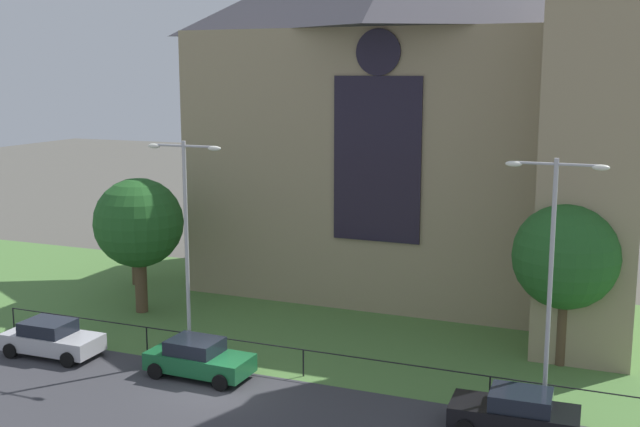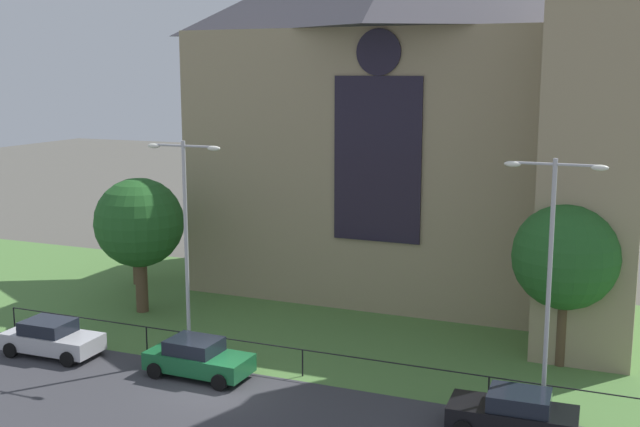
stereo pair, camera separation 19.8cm
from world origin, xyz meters
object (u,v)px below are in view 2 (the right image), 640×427
at_px(church_building, 424,102).
at_px(tree_left_far, 134,212).
at_px(parked_car_green, 198,358).
at_px(parked_car_black, 514,413).
at_px(tree_left_near, 139,223).
at_px(tree_right_near, 566,257).
at_px(streetlamp_near, 186,225).
at_px(streetlamp_far, 550,258).
at_px(parked_car_silver, 52,338).

xyz_separation_m(church_building, tree_left_far, (-15.06, -5.35, -6.14)).
distance_m(parked_car_green, parked_car_black, 12.39).
bearing_deg(parked_car_green, church_building, 75.14).
bearing_deg(church_building, parked_car_green, -106.07).
height_order(tree_left_near, parked_car_black, tree_left_near).
height_order(tree_right_near, tree_left_far, tree_right_near).
distance_m(tree_left_near, streetlamp_near, 7.69).
distance_m(streetlamp_far, parked_car_black, 5.34).
relative_size(tree_left_far, parked_car_black, 1.40).
relative_size(tree_left_near, streetlamp_far, 0.75).
relative_size(tree_right_near, tree_left_near, 1.00).
bearing_deg(church_building, streetlamp_far, -59.72).
relative_size(parked_car_silver, parked_car_black, 0.99).
bearing_deg(parked_car_green, tree_left_far, 135.70).
bearing_deg(streetlamp_near, parked_car_silver, -162.59).
height_order(tree_right_near, parked_car_black, tree_right_near).
distance_m(tree_left_near, parked_car_silver, 7.69).
xyz_separation_m(tree_left_far, tree_left_near, (3.35, -4.27, 0.39)).
height_order(tree_right_near, streetlamp_near, streetlamp_near).
bearing_deg(tree_left_near, parked_car_silver, -89.15).
bearing_deg(streetlamp_near, tree_left_near, 139.74).
xyz_separation_m(tree_right_near, parked_car_green, (-13.12, -6.74, -3.83)).
height_order(parked_car_green, parked_car_black, same).
distance_m(parked_car_silver, parked_car_black, 19.38).
bearing_deg(tree_right_near, tree_left_far, 170.59).
xyz_separation_m(streetlamp_near, parked_car_silver, (-5.69, -1.79, -5.01)).
bearing_deg(parked_car_silver, parked_car_green, 1.33).
bearing_deg(tree_left_far, streetlamp_far, -21.29).
bearing_deg(church_building, streetlamp_near, -112.15).
height_order(church_building, streetlamp_far, church_building).
bearing_deg(tree_left_near, streetlamp_far, -13.66).
xyz_separation_m(parked_car_green, parked_car_black, (12.38, -0.40, 0.00)).
xyz_separation_m(tree_left_near, parked_car_silver, (0.10, -6.69, -3.78)).
height_order(streetlamp_far, parked_car_green, streetlamp_far).
bearing_deg(parked_car_black, church_building, -67.26).
bearing_deg(tree_left_far, parked_car_green, -45.52).
xyz_separation_m(tree_left_far, streetlamp_far, (23.54, -9.17, 1.57)).
bearing_deg(streetlamp_far, tree_right_near, 89.62).
height_order(streetlamp_near, parked_car_silver, streetlamp_near).
xyz_separation_m(streetlamp_far, parked_car_silver, (-20.09, -1.79, -4.96)).
height_order(church_building, tree_right_near, church_building).
bearing_deg(parked_car_green, parked_car_black, -0.65).
height_order(church_building, streetlamp_near, church_building).
bearing_deg(parked_car_black, streetlamp_near, -10.42).
distance_m(streetlamp_far, parked_car_silver, 20.77).
distance_m(tree_left_far, parked_car_silver, 11.98).
distance_m(church_building, streetlamp_far, 17.43).
distance_m(tree_right_near, parked_car_silver, 21.66).
height_order(tree_left_near, streetlamp_far, streetlamp_far).
bearing_deg(streetlamp_near, streetlamp_far, 0.00).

